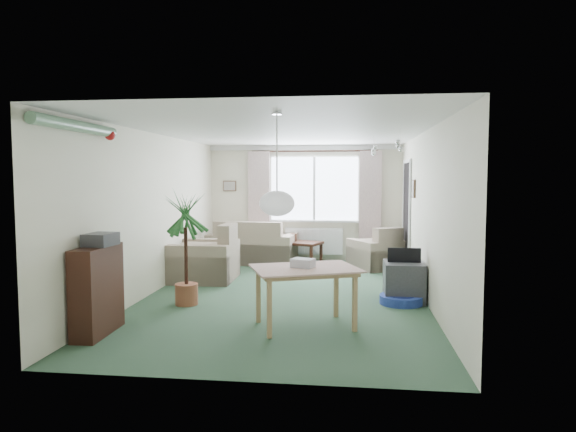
# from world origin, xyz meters

# --- Properties ---
(ground) EXTENTS (6.50, 6.50, 0.00)m
(ground) POSITION_xyz_m (0.00, 0.00, 0.00)
(ground) COLOR #2F4F38
(window) EXTENTS (1.80, 0.03, 1.30)m
(window) POSITION_xyz_m (0.20, 3.23, 1.50)
(window) COLOR white
(curtain_rod) EXTENTS (2.60, 0.03, 0.03)m
(curtain_rod) POSITION_xyz_m (0.20, 3.15, 2.27)
(curtain_rod) COLOR black
(curtain_left) EXTENTS (0.45, 0.08, 2.00)m
(curtain_left) POSITION_xyz_m (-0.95, 3.13, 1.27)
(curtain_left) COLOR beige
(curtain_right) EXTENTS (0.45, 0.08, 2.00)m
(curtain_right) POSITION_xyz_m (1.35, 3.13, 1.27)
(curtain_right) COLOR beige
(radiator) EXTENTS (1.20, 0.10, 0.55)m
(radiator) POSITION_xyz_m (0.20, 3.19, 0.40)
(radiator) COLOR white
(doorway) EXTENTS (0.03, 0.95, 2.00)m
(doorway) POSITION_xyz_m (1.99, 2.20, 1.00)
(doorway) COLOR black
(pendant_lamp) EXTENTS (0.36, 0.36, 0.36)m
(pendant_lamp) POSITION_xyz_m (0.20, -2.30, 1.48)
(pendant_lamp) COLOR white
(tinsel_garland) EXTENTS (1.60, 1.60, 0.12)m
(tinsel_garland) POSITION_xyz_m (-1.92, -2.30, 2.28)
(tinsel_garland) COLOR #196626
(bauble_cluster_a) EXTENTS (0.20, 0.20, 0.20)m
(bauble_cluster_a) POSITION_xyz_m (1.30, 0.90, 2.22)
(bauble_cluster_a) COLOR silver
(bauble_cluster_b) EXTENTS (0.20, 0.20, 0.20)m
(bauble_cluster_b) POSITION_xyz_m (1.60, -0.30, 2.22)
(bauble_cluster_b) COLOR silver
(wall_picture_back) EXTENTS (0.28, 0.03, 0.22)m
(wall_picture_back) POSITION_xyz_m (-1.60, 3.23, 1.55)
(wall_picture_back) COLOR brown
(wall_picture_right) EXTENTS (0.03, 0.24, 0.30)m
(wall_picture_right) POSITION_xyz_m (1.98, 1.20, 1.55)
(wall_picture_right) COLOR brown
(sofa) EXTENTS (1.80, 1.05, 0.86)m
(sofa) POSITION_xyz_m (-1.02, 2.75, 0.43)
(sofa) COLOR #B8B18B
(sofa) RESTS_ON ground
(armchair_corner) EXTENTS (1.21, 1.19, 0.80)m
(armchair_corner) POSITION_xyz_m (1.48, 2.42, 0.40)
(armchair_corner) COLOR beige
(armchair_corner) RESTS_ON ground
(armchair_left) EXTENTS (1.02, 1.08, 0.95)m
(armchair_left) POSITION_xyz_m (-1.50, 0.93, 0.48)
(armchair_left) COLOR #C8B397
(armchair_left) RESTS_ON ground
(coffee_table) EXTENTS (1.14, 0.88, 0.45)m
(coffee_table) POSITION_xyz_m (-0.13, 2.75, 0.23)
(coffee_table) COLOR black
(coffee_table) RESTS_ON ground
(photo_frame) EXTENTS (0.12, 0.02, 0.16)m
(photo_frame) POSITION_xyz_m (-0.18, 2.73, 0.53)
(photo_frame) COLOR brown
(photo_frame) RESTS_ON coffee_table
(bookshelf) EXTENTS (0.29, 0.81, 0.98)m
(bookshelf) POSITION_xyz_m (-1.84, -2.13, 0.49)
(bookshelf) COLOR black
(bookshelf) RESTS_ON ground
(hifi_box) EXTENTS (0.31, 0.37, 0.14)m
(hifi_box) POSITION_xyz_m (-1.81, -2.07, 1.05)
(hifi_box) COLOR #37363B
(hifi_box) RESTS_ON bookshelf
(houseplant) EXTENTS (0.71, 0.71, 1.55)m
(houseplant) POSITION_xyz_m (-1.27, -0.74, 0.78)
(houseplant) COLOR #20591E
(houseplant) RESTS_ON ground
(dining_table) EXTENTS (1.28, 1.07, 0.68)m
(dining_table) POSITION_xyz_m (0.43, -1.58, 0.34)
(dining_table) COLOR tan
(dining_table) RESTS_ON ground
(gift_box) EXTENTS (0.30, 0.25, 0.12)m
(gift_box) POSITION_xyz_m (0.40, -1.56, 0.74)
(gift_box) COLOR silver
(gift_box) RESTS_ON dining_table
(tv_cube) EXTENTS (0.55, 0.60, 0.55)m
(tv_cube) POSITION_xyz_m (1.70, -0.16, 0.27)
(tv_cube) COLOR #343438
(tv_cube) RESTS_ON ground
(pet_bed) EXTENTS (0.75, 0.75, 0.12)m
(pet_bed) POSITION_xyz_m (1.65, -0.35, 0.06)
(pet_bed) COLOR navy
(pet_bed) RESTS_ON ground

